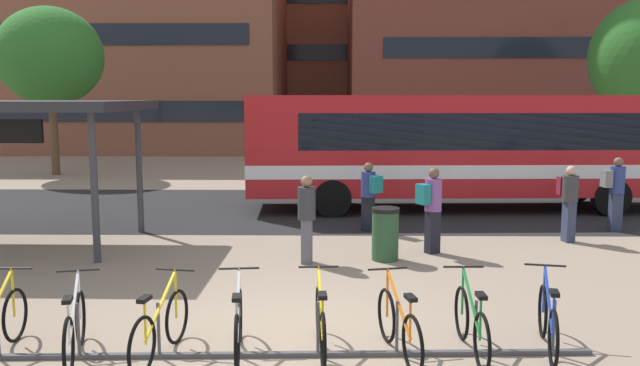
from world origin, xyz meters
name	(u,v)px	position (x,y,z in m)	size (l,w,h in m)	color
ground	(292,338)	(0.00, 0.00, 0.00)	(200.00, 200.00, 0.00)	gray
bus_lane_asphalt	(312,208)	(0.00, 9.93, 0.00)	(80.00, 7.20, 0.01)	#232326
city_bus	(461,146)	(4.18, 9.93, 1.78)	(12.11, 3.03, 3.20)	red
bike_rack	(199,350)	(-1.10, -0.66, 0.09)	(9.68, 0.44, 0.70)	#47474C
parked_bicycle_white_3	(75,329)	(-2.58, -0.73, 0.38)	(0.60, 1.68, 0.99)	black
parked_bicycle_yellow_4	(161,328)	(-1.55, -0.69, 0.38)	(0.52, 1.71, 0.99)	black
parked_bicycle_silver_5	(238,327)	(-0.62, -0.61, 0.38)	(0.52, 1.72, 0.99)	black
parked_bicycle_yellow_6	(321,324)	(0.39, -0.52, 0.38)	(0.52, 1.72, 0.99)	black
parked_bicycle_orange_7	(399,327)	(1.35, -0.59, 0.38)	(0.56, 1.70, 0.99)	black
parked_bicycle_green_8	(471,324)	(2.25, -0.49, 0.38)	(0.52, 1.72, 0.99)	black
parked_bicycle_blue_9	(548,322)	(3.22, -0.39, 0.38)	(0.55, 1.70, 0.99)	black
transit_shelter	(2,110)	(-6.35, 5.24, 2.89)	(5.63, 3.65, 3.08)	#38383D
commuter_maroon_pack_0	(569,198)	(5.73, 5.83, 0.97)	(0.39, 0.56, 1.68)	#2D3851
commuter_teal_pack_1	(369,192)	(1.42, 6.81, 0.94)	(0.57, 0.60, 1.63)	black
commuter_teal_pack_3	(432,204)	(2.56, 4.69, 1.01)	(0.61, 0.53, 1.75)	black
commuter_teal_pack_4	(307,213)	(0.06, 3.92, 0.97)	(0.36, 0.54, 1.69)	#565660
commuter_grey_pack_5	(615,189)	(7.22, 6.95, 1.02)	(0.54, 0.36, 1.76)	#2D3851
trash_bin	(385,234)	(1.58, 4.15, 0.52)	(0.55, 0.55, 1.03)	#284C2D
street_tree_0	(50,57)	(-10.62, 17.64, 4.73)	(4.15, 4.15, 6.69)	brown
building_left_wing	(119,18)	(-12.53, 32.30, 7.94)	(20.05, 13.11, 15.89)	brown
building_centre_block	(355,62)	(2.39, 42.43, 5.78)	(14.80, 10.59, 11.55)	brown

